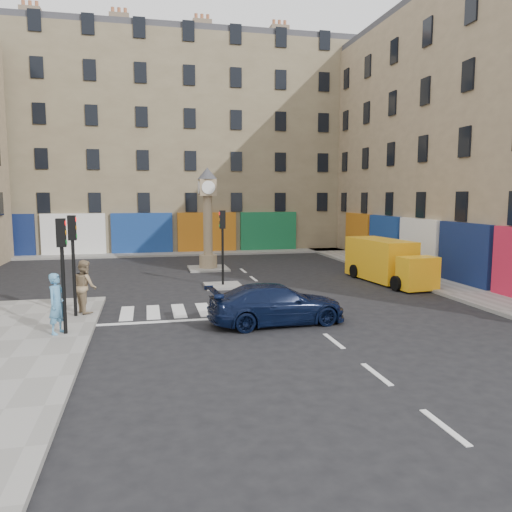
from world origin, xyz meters
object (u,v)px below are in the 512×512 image
object	(u,v)px
traffic_light_left_near	(62,257)
traffic_light_island	(223,235)
traffic_light_left_far	(73,249)
pedestrian_tan	(85,286)
navy_sedan	(277,304)
clock_pillar	(208,212)
pedestrian_blue	(57,303)
yellow_van	(386,261)

from	to	relation	value
traffic_light_left_near	traffic_light_island	world-z (taller)	traffic_light_left_near
traffic_light_left_far	traffic_light_island	size ratio (longest dim) A/B	1.00
traffic_light_left_far	pedestrian_tan	xyz separation A→B (m)	(0.30, 0.51, -1.47)
traffic_light_left_near	traffic_light_left_far	size ratio (longest dim) A/B	1.00
traffic_light_left_far	navy_sedan	size ratio (longest dim) A/B	0.75
traffic_light_island	navy_sedan	distance (m)	7.79
traffic_light_left_far	pedestrian_tan	distance (m)	1.58
traffic_light_left_near	traffic_light_island	xyz separation A→B (m)	(6.30, 7.80, -0.03)
clock_pillar	pedestrian_blue	distance (m)	15.40
traffic_light_island	clock_pillar	world-z (taller)	clock_pillar
traffic_light_left_near	traffic_light_island	distance (m)	10.03
pedestrian_blue	pedestrian_tan	bearing A→B (deg)	17.58
pedestrian_blue	pedestrian_tan	size ratio (longest dim) A/B	0.98
yellow_van	pedestrian_tan	world-z (taller)	yellow_van
traffic_light_left_near	pedestrian_tan	bearing A→B (deg)	84.11
yellow_van	clock_pillar	bearing A→B (deg)	137.82
clock_pillar	yellow_van	xyz separation A→B (m)	(8.63, -6.45, -2.45)
pedestrian_blue	yellow_van	bearing A→B (deg)	-36.28
pedestrian_blue	traffic_light_island	bearing A→B (deg)	-12.07
traffic_light_island	yellow_van	distance (m)	8.77
traffic_light_left_far	yellow_van	xyz separation A→B (m)	(14.93, 4.94, -1.52)
traffic_light_left_near	clock_pillar	distance (m)	15.19
traffic_light_island	navy_sedan	world-z (taller)	traffic_light_island
yellow_van	pedestrian_tan	size ratio (longest dim) A/B	3.11
navy_sedan	yellow_van	size ratio (longest dim) A/B	0.79
traffic_light_island	traffic_light_left_near	bearing A→B (deg)	-128.93
traffic_light_left_far	traffic_light_island	xyz separation A→B (m)	(6.30, 5.40, -0.03)
navy_sedan	yellow_van	world-z (taller)	yellow_van
traffic_light_left_far	yellow_van	world-z (taller)	traffic_light_left_far
pedestrian_tan	yellow_van	bearing A→B (deg)	-99.93
traffic_light_island	pedestrian_blue	distance (m)	10.23
traffic_light_left_far	traffic_light_left_near	bearing A→B (deg)	-90.00
navy_sedan	yellow_van	distance (m)	10.56
traffic_light_left_near	pedestrian_tan	size ratio (longest dim) A/B	1.84
navy_sedan	traffic_light_left_far	bearing A→B (deg)	68.74
traffic_light_left_near	clock_pillar	bearing A→B (deg)	65.45
clock_pillar	yellow_van	world-z (taller)	clock_pillar
navy_sedan	pedestrian_tan	xyz separation A→B (m)	(-6.80, 2.63, 0.44)
navy_sedan	pedestrian_tan	distance (m)	7.30
traffic_light_left_near	pedestrian_blue	bearing A→B (deg)	166.63
pedestrian_tan	clock_pillar	bearing A→B (deg)	-55.64
pedestrian_blue	pedestrian_tan	distance (m)	2.90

